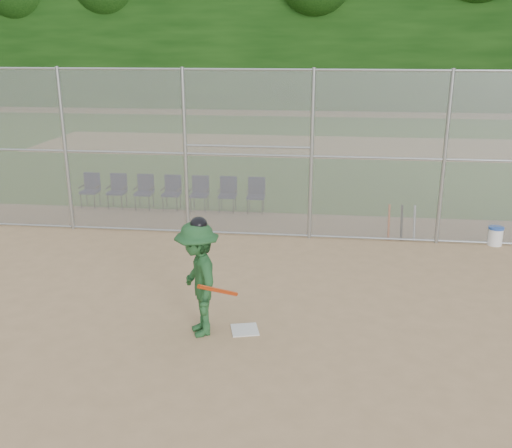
# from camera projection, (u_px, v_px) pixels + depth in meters

# --- Properties ---
(ground) EXTENTS (100.00, 100.00, 0.00)m
(ground) POSITION_uv_depth(u_px,v_px,m) (238.00, 335.00, 9.23)
(ground) COLOR tan
(ground) RESTS_ON ground
(grass_strip) EXTENTS (100.00, 100.00, 0.00)m
(grass_strip) POSITION_uv_depth(u_px,v_px,m) (296.00, 146.00, 26.26)
(grass_strip) COLOR #315D1C
(grass_strip) RESTS_ON ground
(dirt_patch_far) EXTENTS (24.00, 24.00, 0.00)m
(dirt_patch_far) POSITION_uv_depth(u_px,v_px,m) (296.00, 146.00, 26.26)
(dirt_patch_far) COLOR tan
(dirt_patch_far) RESTS_ON ground
(backstop_fence) EXTENTS (16.09, 0.09, 4.00)m
(backstop_fence) POSITION_uv_depth(u_px,v_px,m) (269.00, 153.00, 13.34)
(backstop_fence) COLOR gray
(backstop_fence) RESTS_ON ground
(treeline) EXTENTS (81.00, 60.00, 11.00)m
(treeline) POSITION_uv_depth(u_px,v_px,m) (301.00, 21.00, 26.49)
(treeline) COLOR black
(treeline) RESTS_ON ground
(home_plate) EXTENTS (0.53, 0.53, 0.02)m
(home_plate) POSITION_uv_depth(u_px,v_px,m) (245.00, 330.00, 9.37)
(home_plate) COLOR silver
(home_plate) RESTS_ON ground
(batter_at_plate) EXTENTS (1.23, 1.44, 1.97)m
(batter_at_plate) POSITION_uv_depth(u_px,v_px,m) (198.00, 279.00, 9.02)
(batter_at_plate) COLOR #1F4E26
(batter_at_plate) RESTS_ON ground
(water_cooler) EXTENTS (0.35, 0.35, 0.44)m
(water_cooler) POSITION_uv_depth(u_px,v_px,m) (495.00, 236.00, 13.29)
(water_cooler) COLOR white
(water_cooler) RESTS_ON ground
(spare_bats) EXTENTS (0.66, 0.34, 0.83)m
(spare_bats) POSITION_uv_depth(u_px,v_px,m) (402.00, 223.00, 13.63)
(spare_bats) COLOR #D84C14
(spare_bats) RESTS_ON ground
(chair_0) EXTENTS (0.54, 0.52, 0.96)m
(chair_0) POSITION_uv_depth(u_px,v_px,m) (90.00, 191.00, 16.32)
(chair_0) COLOR #10173E
(chair_0) RESTS_ON ground
(chair_1) EXTENTS (0.54, 0.52, 0.96)m
(chair_1) POSITION_uv_depth(u_px,v_px,m) (117.00, 192.00, 16.23)
(chair_1) COLOR #10173E
(chair_1) RESTS_ON ground
(chair_2) EXTENTS (0.54, 0.52, 0.96)m
(chair_2) POSITION_uv_depth(u_px,v_px,m) (144.00, 192.00, 16.14)
(chair_2) COLOR #10173E
(chair_2) RESTS_ON ground
(chair_3) EXTENTS (0.54, 0.52, 0.96)m
(chair_3) POSITION_uv_depth(u_px,v_px,m) (171.00, 193.00, 16.05)
(chair_3) COLOR #10173E
(chair_3) RESTS_ON ground
(chair_4) EXTENTS (0.54, 0.52, 0.96)m
(chair_4) POSITION_uv_depth(u_px,v_px,m) (199.00, 194.00, 15.96)
(chair_4) COLOR #10173E
(chair_4) RESTS_ON ground
(chair_5) EXTENTS (0.54, 0.52, 0.96)m
(chair_5) POSITION_uv_depth(u_px,v_px,m) (227.00, 195.00, 15.87)
(chair_5) COLOR #10173E
(chair_5) RESTS_ON ground
(chair_6) EXTENTS (0.54, 0.52, 0.96)m
(chair_6) POSITION_uv_depth(u_px,v_px,m) (256.00, 196.00, 15.78)
(chair_6) COLOR #10173E
(chair_6) RESTS_ON ground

